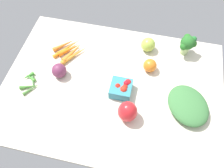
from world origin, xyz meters
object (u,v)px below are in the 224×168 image
(berry_basket, at_px, (122,88))
(bell_pepper_red, at_px, (128,111))
(red_onion_near_basket, at_px, (59,71))
(broccoli_head, at_px, (188,43))
(heirloom_tomato_orange, at_px, (150,66))
(leafy_greens_clump, at_px, (188,105))
(okra_pile, at_px, (30,83))
(heirloom_tomato_green, at_px, (148,45))
(carrot_bunch, at_px, (70,50))

(berry_basket, xyz_separation_m, bell_pepper_red, (0.05, -0.12, 0.02))
(red_onion_near_basket, height_order, broccoli_head, broccoli_head)
(heirloom_tomato_orange, bearing_deg, berry_basket, -125.31)
(heirloom_tomato_orange, relative_size, leafy_greens_clump, 0.32)
(berry_basket, bearing_deg, heirloom_tomato_orange, 54.69)
(red_onion_near_basket, bearing_deg, okra_pile, -146.77)
(heirloom_tomato_orange, distance_m, red_onion_near_basket, 0.44)
(heirloom_tomato_orange, bearing_deg, heirloom_tomato_green, 101.90)
(red_onion_near_basket, distance_m, bell_pepper_red, 0.39)
(red_onion_near_basket, distance_m, okra_pile, 0.15)
(berry_basket, xyz_separation_m, broccoli_head, (0.27, 0.30, 0.04))
(okra_pile, distance_m, broccoli_head, 0.80)
(heirloom_tomato_orange, height_order, red_onion_near_basket, red_onion_near_basket)
(leafy_greens_clump, bearing_deg, broccoli_head, 94.89)
(carrot_bunch, distance_m, broccoli_head, 0.60)
(carrot_bunch, bearing_deg, okra_pile, -118.48)
(heirloom_tomato_green, distance_m, broccoli_head, 0.20)
(heirloom_tomato_orange, bearing_deg, leafy_greens_clump, -42.60)
(carrot_bunch, relative_size, heirloom_tomato_green, 2.63)
(red_onion_near_basket, xyz_separation_m, carrot_bunch, (0.00, 0.15, -0.02))
(red_onion_near_basket, distance_m, berry_basket, 0.31)
(broccoli_head, bearing_deg, bell_pepper_red, -118.06)
(okra_pile, relative_size, broccoli_head, 1.18)
(heirloom_tomato_orange, relative_size, red_onion_near_basket, 0.93)
(berry_basket, relative_size, leafy_greens_clump, 0.46)
(leafy_greens_clump, relative_size, broccoli_head, 1.84)
(bell_pepper_red, bearing_deg, berry_basket, 112.27)
(berry_basket, distance_m, broccoli_head, 0.41)
(heirloom_tomato_orange, relative_size, bell_pepper_red, 0.65)
(berry_basket, relative_size, carrot_bunch, 0.50)
(bell_pepper_red, bearing_deg, red_onion_near_basket, 157.79)
(bell_pepper_red, height_order, leafy_greens_clump, bell_pepper_red)
(berry_basket, bearing_deg, okra_pile, -173.03)
(heirloom_tomato_green, bearing_deg, bell_pepper_red, -94.73)
(okra_pile, bearing_deg, heirloom_tomato_green, 33.04)
(leafy_greens_clump, distance_m, heirloom_tomato_green, 0.38)
(carrot_bunch, bearing_deg, heirloom_tomato_orange, -3.13)
(heirloom_tomato_orange, distance_m, heirloom_tomato_green, 0.13)
(heirloom_tomato_orange, height_order, carrot_bunch, heirloom_tomato_orange)
(berry_basket, height_order, broccoli_head, broccoli_head)
(red_onion_near_basket, xyz_separation_m, broccoli_head, (0.59, 0.28, 0.04))
(broccoli_head, bearing_deg, heirloom_tomato_green, -174.18)
(heirloom_tomato_green, relative_size, broccoli_head, 0.64)
(leafy_greens_clump, height_order, heirloom_tomato_green, heirloom_tomato_green)
(heirloom_tomato_green, bearing_deg, berry_basket, -106.22)
(berry_basket, distance_m, heirloom_tomato_green, 0.30)
(red_onion_near_basket, bearing_deg, broccoli_head, 25.17)
(okra_pile, bearing_deg, red_onion_near_basket, 33.23)
(leafy_greens_clump, height_order, carrot_bunch, leafy_greens_clump)
(heirloom_tomato_orange, distance_m, carrot_bunch, 0.42)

